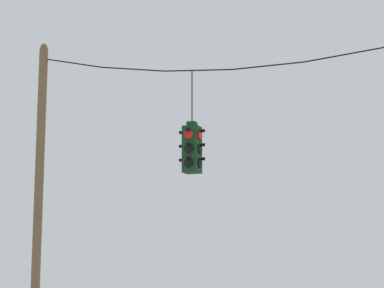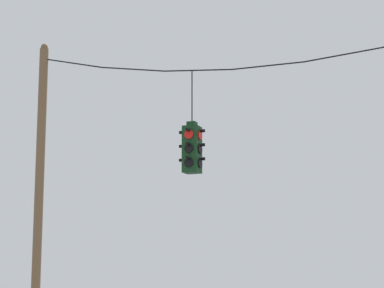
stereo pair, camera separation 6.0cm
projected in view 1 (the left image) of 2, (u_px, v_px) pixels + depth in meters
utility_pole_left at (38, 205)px, 17.13m from camera, size 0.21×0.21×7.69m
span_wire at (267, 54)px, 15.70m from camera, size 10.98×0.03×0.78m
traffic_light_near_left_pole at (192, 149)px, 15.97m from camera, size 0.58×0.58×2.24m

